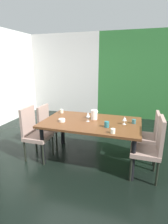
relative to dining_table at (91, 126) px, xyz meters
name	(u,v)px	position (x,y,z in m)	size (l,w,h in m)	color
ground_plane	(72,158)	(-0.36, -0.08, -0.69)	(5.47, 6.10, 0.02)	black
back_panel_interior	(63,75)	(-1.81, 2.93, 0.69)	(2.57, 0.10, 2.74)	silver
garden_window_panel	(144,76)	(0.93, 2.93, 0.69)	(2.90, 0.10, 2.74)	#2D6C31
dining_table	(91,126)	(0.00, 0.00, 0.00)	(1.77, 1.07, 0.76)	brown
chair_left_near	(34,131)	(-1.04, -0.28, -0.13)	(0.44, 0.44, 1.01)	gray
chair_left_far	(49,123)	(-1.03, 0.28, -0.16)	(0.44, 0.44, 0.91)	gray
chair_right_near	(151,146)	(1.04, -0.28, -0.12)	(0.44, 0.44, 1.02)	gray
chair_right_far	(149,134)	(1.03, 0.28, -0.15)	(0.44, 0.44, 0.94)	gray
wine_glass_left	(125,119)	(0.59, 0.03, 0.18)	(0.07, 0.07, 0.14)	silver
wine_glass_north	(88,115)	(-0.06, -0.01, 0.21)	(0.07, 0.07, 0.18)	silver
serving_bowl_east	(62,120)	(-0.51, -0.16, 0.11)	(0.12, 0.12, 0.05)	beige
cup_center	(113,131)	(0.46, -0.43, 0.12)	(0.07, 0.07, 0.07)	silver
cup_corner	(107,124)	(0.32, -0.20, 0.13)	(0.08, 0.08, 0.10)	#266971
cup_right	(62,111)	(-0.75, 0.35, 0.12)	(0.07, 0.07, 0.08)	beige
cup_west	(134,121)	(0.75, 0.12, 0.12)	(0.07, 0.07, 0.08)	#33686A
pitcher_near_shelf	(94,115)	(0.02, 0.15, 0.17)	(0.14, 0.12, 0.18)	white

